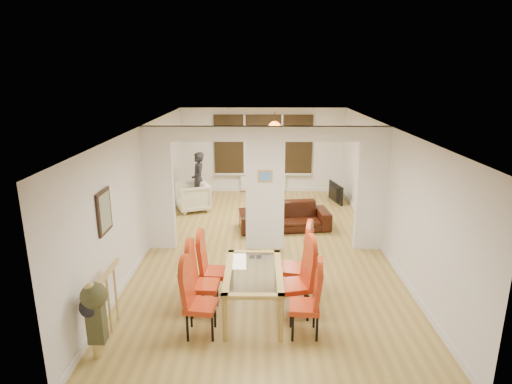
{
  "coord_description": "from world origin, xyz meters",
  "views": [
    {
      "loc": [
        -0.12,
        -8.53,
        3.65
      ],
      "look_at": [
        -0.19,
        0.6,
        1.07
      ],
      "focal_mm": 30.0,
      "sensor_mm": 36.0,
      "label": 1
    }
  ],
  "objects_px": {
    "dining_chair_ra": "(304,302)",
    "coffee_table": "(271,210)",
    "dining_chair_rc": "(295,264)",
    "sofa": "(284,216)",
    "dining_chair_lb": "(204,281)",
    "person": "(199,180)",
    "dining_chair_la": "(201,301)",
    "dining_chair_rb": "(295,280)",
    "bottle": "(265,201)",
    "dining_chair_lc": "(214,268)",
    "dining_table": "(254,292)",
    "bowl": "(274,206)",
    "armchair": "(193,197)",
    "television": "(333,193)"
  },
  "relations": [
    {
      "from": "dining_chair_la",
      "to": "sofa",
      "type": "bearing_deg",
      "value": 79.48
    },
    {
      "from": "dining_chair_ra",
      "to": "television",
      "type": "bearing_deg",
      "value": 82.3
    },
    {
      "from": "person",
      "to": "coffee_table",
      "type": "bearing_deg",
      "value": 58.42
    },
    {
      "from": "dining_chair_la",
      "to": "dining_chair_rb",
      "type": "bearing_deg",
      "value": 29.38
    },
    {
      "from": "dining_chair_lc",
      "to": "bowl",
      "type": "height_order",
      "value": "dining_chair_lc"
    },
    {
      "from": "dining_chair_lb",
      "to": "sofa",
      "type": "relative_size",
      "value": 0.51
    },
    {
      "from": "dining_table",
      "to": "dining_chair_rb",
      "type": "bearing_deg",
      "value": -1.87
    },
    {
      "from": "dining_chair_rb",
      "to": "dining_chair_rc",
      "type": "bearing_deg",
      "value": 72.41
    },
    {
      "from": "dining_chair_lb",
      "to": "dining_table",
      "type": "bearing_deg",
      "value": 1.94
    },
    {
      "from": "dining_chair_lc",
      "to": "dining_chair_lb",
      "type": "bearing_deg",
      "value": -97.61
    },
    {
      "from": "television",
      "to": "coffee_table",
      "type": "bearing_deg",
      "value": 108.7
    },
    {
      "from": "dining_chair_la",
      "to": "armchair",
      "type": "relative_size",
      "value": 1.28
    },
    {
      "from": "dining_chair_rb",
      "to": "sofa",
      "type": "bearing_deg",
      "value": 75.68
    },
    {
      "from": "dining_chair_ra",
      "to": "coffee_table",
      "type": "xyz_separation_m",
      "value": [
        -0.32,
        5.41,
        -0.42
      ]
    },
    {
      "from": "dining_chair_ra",
      "to": "armchair",
      "type": "xyz_separation_m",
      "value": [
        -2.44,
        5.68,
        -0.14
      ]
    },
    {
      "from": "dining_chair_lb",
      "to": "television",
      "type": "xyz_separation_m",
      "value": [
        2.96,
        5.93,
        -0.27
      ]
    },
    {
      "from": "armchair",
      "to": "sofa",
      "type": "bearing_deg",
      "value": 38.3
    },
    {
      "from": "sofa",
      "to": "television",
      "type": "bearing_deg",
      "value": 48.51
    },
    {
      "from": "dining_chair_rb",
      "to": "armchair",
      "type": "bearing_deg",
      "value": 101.02
    },
    {
      "from": "dining_chair_ra",
      "to": "bowl",
      "type": "bearing_deg",
      "value": 97.75
    },
    {
      "from": "dining_chair_rb",
      "to": "bottle",
      "type": "height_order",
      "value": "dining_chair_rb"
    },
    {
      "from": "dining_chair_lc",
      "to": "dining_chair_la",
      "type": "bearing_deg",
      "value": -90.19
    },
    {
      "from": "sofa",
      "to": "bottle",
      "type": "relative_size",
      "value": 8.17
    },
    {
      "from": "dining_chair_lc",
      "to": "sofa",
      "type": "relative_size",
      "value": 0.49
    },
    {
      "from": "dining_chair_lb",
      "to": "person",
      "type": "xyz_separation_m",
      "value": [
        -0.82,
        5.39,
        0.24
      ]
    },
    {
      "from": "dining_chair_rc",
      "to": "sofa",
      "type": "bearing_deg",
      "value": 104.16
    },
    {
      "from": "dining_chair_lb",
      "to": "sofa",
      "type": "bearing_deg",
      "value": 72.26
    },
    {
      "from": "dining_table",
      "to": "dining_chair_rc",
      "type": "bearing_deg",
      "value": 38.29
    },
    {
      "from": "sofa",
      "to": "coffee_table",
      "type": "bearing_deg",
      "value": 97.1
    },
    {
      "from": "dining_chair_la",
      "to": "bowl",
      "type": "height_order",
      "value": "dining_chair_la"
    },
    {
      "from": "armchair",
      "to": "bowl",
      "type": "xyz_separation_m",
      "value": [
        2.19,
        -0.31,
        -0.14
      ]
    },
    {
      "from": "dining_chair_la",
      "to": "dining_chair_rc",
      "type": "bearing_deg",
      "value": 45.56
    },
    {
      "from": "sofa",
      "to": "bottle",
      "type": "distance_m",
      "value": 1.25
    },
    {
      "from": "dining_chair_rc",
      "to": "person",
      "type": "relative_size",
      "value": 0.77
    },
    {
      "from": "coffee_table",
      "to": "dining_chair_rb",
      "type": "bearing_deg",
      "value": -87.39
    },
    {
      "from": "dining_chair_ra",
      "to": "armchair",
      "type": "relative_size",
      "value": 1.25
    },
    {
      "from": "armchair",
      "to": "person",
      "type": "height_order",
      "value": "person"
    },
    {
      "from": "dining_chair_lc",
      "to": "dining_table",
      "type": "bearing_deg",
      "value": -33.09
    },
    {
      "from": "dining_chair_la",
      "to": "dining_chair_lb",
      "type": "xyz_separation_m",
      "value": [
        -0.02,
        0.58,
        0.0
      ]
    },
    {
      "from": "armchair",
      "to": "dining_chair_la",
      "type": "bearing_deg",
      "value": -11.99
    },
    {
      "from": "dining_chair_rc",
      "to": "bowl",
      "type": "relative_size",
      "value": 5.1
    },
    {
      "from": "armchair",
      "to": "dining_chair_ra",
      "type": "bearing_deg",
      "value": 1.49
    },
    {
      "from": "bowl",
      "to": "sofa",
      "type": "bearing_deg",
      "value": -78.97
    },
    {
      "from": "bottle",
      "to": "dining_chair_la",
      "type": "bearing_deg",
      "value": -100.05
    },
    {
      "from": "dining_chair_lc",
      "to": "coffee_table",
      "type": "bearing_deg",
      "value": 79.84
    },
    {
      "from": "armchair",
      "to": "bottle",
      "type": "bearing_deg",
      "value": 61.78
    },
    {
      "from": "dining_chair_lb",
      "to": "person",
      "type": "height_order",
      "value": "person"
    },
    {
      "from": "bottle",
      "to": "person",
      "type": "bearing_deg",
      "value": 164.52
    },
    {
      "from": "dining_chair_lb",
      "to": "coffee_table",
      "type": "distance_m",
      "value": 4.99
    },
    {
      "from": "sofa",
      "to": "bowl",
      "type": "height_order",
      "value": "sofa"
    }
  ]
}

